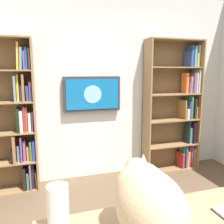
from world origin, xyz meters
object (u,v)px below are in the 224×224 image
Objects in this scene: bookshelf_left at (178,109)px; wall_mounted_tv at (92,94)px; paper_towel_roll at (58,208)px; bookshelf_right at (9,121)px; cat at (148,202)px.

wall_mounted_tv is (1.36, -0.08, 0.26)m from bookshelf_left.
wall_mounted_tv is at bearing -107.29° from paper_towel_roll.
bookshelf_right reaches higher than wall_mounted_tv.
wall_mounted_tv is (-1.10, -0.08, 0.31)m from bookshelf_right.
bookshelf_left reaches higher than paper_towel_roll.
bookshelf_right is at bearing -69.75° from cat.
cat is at bearing 83.49° from wall_mounted_tv.
cat is (1.63, 2.26, -0.04)m from bookshelf_left.
wall_mounted_tv is 2.38m from cat.
paper_towel_roll is (0.67, 2.14, -0.37)m from wall_mounted_tv.
bookshelf_right reaches higher than paper_towel_roll.
paper_towel_roll is (2.03, 2.06, -0.11)m from bookshelf_left.
wall_mounted_tv is 1.34× the size of cat.
wall_mounted_tv reaches higher than cat.
bookshelf_right is at bearing -78.06° from paper_towel_roll.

